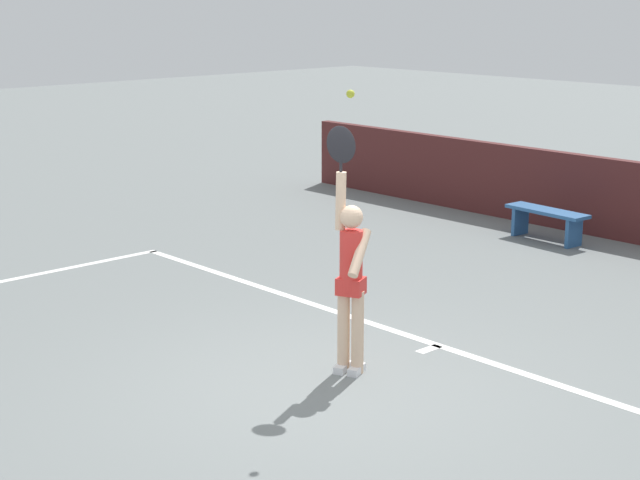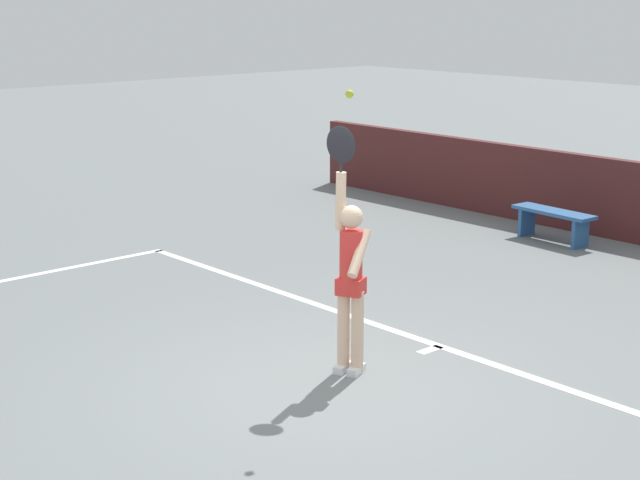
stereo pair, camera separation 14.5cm
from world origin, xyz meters
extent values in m
plane|color=slate|center=(0.00, 0.00, 0.00)|extent=(60.00, 60.00, 0.00)
cube|color=white|center=(0.00, 1.64, 0.00)|extent=(10.42, 0.11, 0.00)
cube|color=white|center=(0.00, 1.49, 0.00)|extent=(0.11, 0.30, 0.00)
cylinder|color=beige|center=(-0.04, 0.51, 0.40)|extent=(0.12, 0.12, 0.80)
cylinder|color=beige|center=(-0.17, 0.46, 0.40)|extent=(0.12, 0.12, 0.80)
cube|color=white|center=(-0.03, 0.49, 0.04)|extent=(0.19, 0.26, 0.07)
cube|color=white|center=(-0.16, 0.44, 0.04)|extent=(0.19, 0.26, 0.07)
cylinder|color=red|center=(-0.11, 0.48, 1.08)|extent=(0.21, 0.21, 0.57)
cube|color=red|center=(-0.11, 0.48, 0.84)|extent=(0.30, 0.28, 0.16)
sphere|color=beige|center=(-0.11, 0.48, 1.50)|extent=(0.21, 0.21, 0.21)
cylinder|color=beige|center=(-0.20, 0.44, 1.63)|extent=(0.13, 0.13, 0.54)
cylinder|color=beige|center=(0.02, 0.47, 1.18)|extent=(0.25, 0.41, 0.41)
ellipsoid|color=black|center=(-0.20, 0.44, 2.15)|extent=(0.32, 0.16, 0.39)
cylinder|color=black|center=(-0.20, 0.44, 1.96)|extent=(0.03, 0.03, 0.18)
sphere|color=#D2DC35|center=(0.18, 0.18, 2.65)|extent=(0.07, 0.07, 0.07)
cube|color=#2C5B94|center=(-1.87, 6.18, 0.43)|extent=(1.30, 0.45, 0.05)
cube|color=#2C5B94|center=(-2.36, 6.21, 0.22)|extent=(0.08, 0.32, 0.43)
cube|color=#2C5B94|center=(-1.39, 6.14, 0.22)|extent=(0.08, 0.32, 0.43)
camera|label=1|loc=(6.19, -5.73, 3.45)|focal=55.94mm
camera|label=2|loc=(6.29, -5.62, 3.45)|focal=55.94mm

